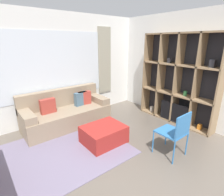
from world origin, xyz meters
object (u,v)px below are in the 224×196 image
Objects in this scene: ottoman at (104,134)px; couch_main at (66,113)px; folding_chair at (176,131)px; shelving_unit at (179,81)px.

couch_main is at bearing 100.88° from ottoman.
folding_chair is at bearing -68.09° from couch_main.
couch_main is 2.52× the size of ottoman.
shelving_unit is 2.30m from ottoman.
shelving_unit is at bearing -33.56° from couch_main.
shelving_unit is at bearing -8.35° from ottoman.
shelving_unit reaches higher than couch_main.
shelving_unit is 2.90m from couch_main.
couch_main reaches higher than ottoman.
couch_main is 2.60m from folding_chair.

